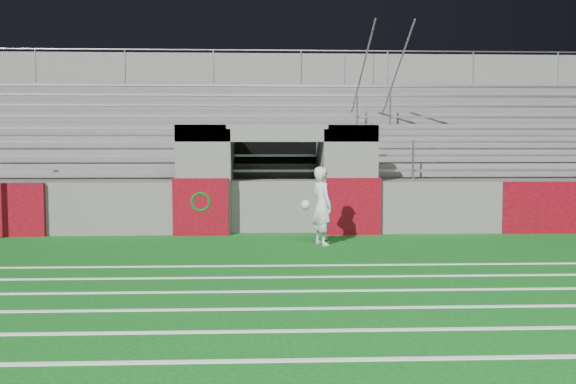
{
  "coord_description": "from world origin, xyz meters",
  "views": [
    {
      "loc": [
        -0.39,
        -12.08,
        2.07
      ],
      "look_at": [
        0.2,
        1.8,
        1.1
      ],
      "focal_mm": 40.0,
      "sensor_mm": 36.0,
      "label": 1
    }
  ],
  "objects": [
    {
      "name": "goalkeeper_with_ball",
      "position": [
        0.9,
        1.4,
        0.83
      ],
      "size": [
        0.77,
        0.72,
        1.66
      ],
      "color": "silver",
      "rests_on": "ground"
    },
    {
      "name": "hose_coil",
      "position": [
        -1.79,
        2.93,
        0.77
      ],
      "size": [
        0.56,
        0.15,
        0.58
      ],
      "color": "#0C400E",
      "rests_on": "ground"
    },
    {
      "name": "ground",
      "position": [
        0.0,
        0.0,
        0.0
      ],
      "size": [
        90.0,
        90.0,
        0.0
      ],
      "primitive_type": "plane",
      "color": "#0D5215",
      "rests_on": "ground"
    },
    {
      "name": "field_markings",
      "position": [
        0.0,
        -5.0,
        0.01
      ],
      "size": [
        28.0,
        8.09,
        0.01
      ],
      "color": "white",
      "rests_on": "ground"
    },
    {
      "name": "stadium_structure",
      "position": [
        0.0,
        7.97,
        1.49
      ],
      "size": [
        26.0,
        8.48,
        5.42
      ],
      "color": "#565351",
      "rests_on": "ground"
    }
  ]
}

